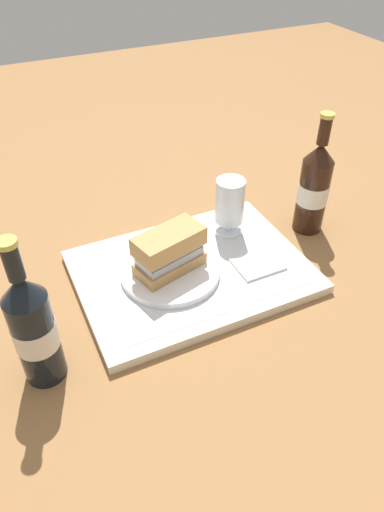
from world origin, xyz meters
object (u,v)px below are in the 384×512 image
plate (170,271)px  sandwich (171,250)px  beer_bottle (314,187)px  second_bottle (33,328)px  beer_glass (230,205)px

plate → sandwich: bearing=14.9°
beer_bottle → second_bottle: size_ratio=1.00×
sandwich → beer_glass: bearing=9.1°
beer_glass → beer_bottle: size_ratio=0.47×
plate → sandwich: 0.05m
beer_bottle → second_bottle: bearing=-166.4°
plate → sandwich: size_ratio=1.34×
beer_glass → second_bottle: (-0.43, -0.18, 0.01)m
plate → beer_glass: beer_glass is taller
plate → beer_glass: (0.17, 0.07, 0.06)m
beer_glass → second_bottle: second_bottle is taller
sandwich → beer_bottle: (0.34, 0.04, 0.03)m
beer_glass → sandwich: bearing=-156.0°
sandwich → second_bottle: bearing=-172.2°
plate → second_bottle: bearing=-157.2°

